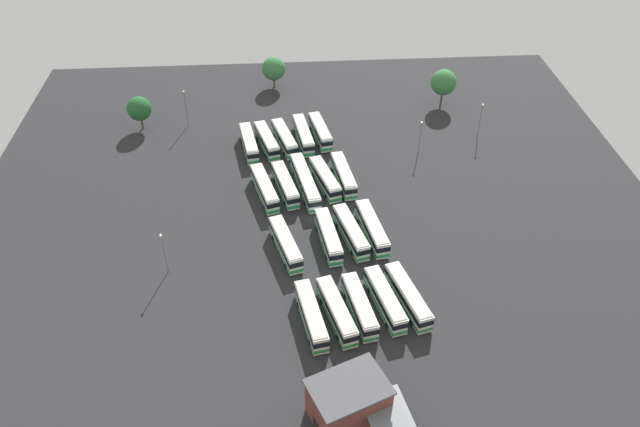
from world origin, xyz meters
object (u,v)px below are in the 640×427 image
Objects in this scene: bus_row0_slot1 at (385,300)px; bus_row3_slot0 at (320,132)px; bus_row2_slot4 at (265,188)px; bus_row3_slot4 at (249,143)px; bus_row0_slot0 at (408,297)px; tree_northwest at (444,82)px; bus_row2_slot1 at (325,179)px; bus_row1_slot2 at (328,236)px; lamp_post_far_corner at (164,252)px; lamp_post_by_building at (420,136)px; lamp_post_near_entrance at (480,119)px; bus_row3_slot3 at (267,141)px; lamp_post_mid_lot at (186,107)px; tree_northeast at (139,109)px; depot_building at (348,402)px; bus_row2_slot3 at (285,185)px; bus_row3_slot2 at (284,138)px; bus_row1_slot4 at (286,244)px; bus_row3_slot1 at (303,135)px; bus_row2_slot2 at (305,182)px; tree_south_edge at (274,69)px; bus_row1_slot1 at (351,232)px; bus_row0_slot3 at (337,311)px; bus_row0_slot2 at (359,306)px; bus_row0_slot4 at (311,316)px; bus_row2_slot0 at (344,175)px; maintenance_shelter at (391,421)px.

bus_row0_slot1 is 51.00m from bus_row3_slot0.
bus_row0_slot1 is 1.03× the size of bus_row3_slot0.
bus_row2_slot4 is 1.06× the size of bus_row3_slot4.
tree_northwest reaches higher than bus_row0_slot0.
bus_row1_slot2 is at bearing 177.75° from bus_row2_slot1.
lamp_post_far_corner is 1.11× the size of lamp_post_by_building.
lamp_post_near_entrance is 0.87× the size of tree_northwest.
lamp_post_far_corner is at bearing 155.64° from bus_row3_slot3.
tree_northeast is at bearing 93.51° from lamp_post_mid_lot.
lamp_post_by_building reaches higher than depot_building.
bus_row3_slot3 is at bearing 37.68° from bus_row2_slot1.
bus_row2_slot1 and bus_row3_slot4 have the same top height.
bus_row2_slot1 and bus_row2_slot3 have the same top height.
tree_northwest is at bearing -67.48° from bus_row3_slot2.
bus_row3_slot4 is (32.80, 6.98, -0.00)m from bus_row1_slot4.
bus_row1_slot4 is at bearing -144.40° from tree_northeast.
bus_row1_slot4 is at bearing 172.31° from bus_row3_slot1.
bus_row2_slot2 is (31.98, 10.90, 0.00)m from bus_row0_slot1.
lamp_post_near_entrance reaches higher than bus_row3_slot4.
tree_south_edge is at bearing 8.32° from bus_row1_slot2.
tree_northeast is (41.25, 42.87, 3.14)m from bus_row1_slot1.
bus_row0_slot3 is at bearing 103.42° from bus_row0_slot1.
bus_row3_slot1 is (49.42, 10.46, 0.00)m from bus_row0_slot1.
bus_row2_slot3 is 1.02× the size of bus_row3_slot4.
bus_row0_slot3 is at bearing -174.73° from bus_row2_slot2.
bus_row3_slot0 is 49.08m from lamp_post_far_corner.
bus_row0_slot0 is 1.10× the size of depot_building.
bus_row3_slot3 is (48.69, 14.24, -0.00)m from bus_row0_slot2.
tree_south_edge is at bearing 3.46° from bus_row0_slot4.
bus_row0_slot3 is 72.89m from tree_northwest.
bus_row3_slot1 is 1.61× the size of lamp_post_far_corner.
bus_row2_slot0 is 1.01× the size of bus_row2_slot3.
depot_building is at bearing -166.48° from bus_row0_slot4.
bus_row0_slot2 is 0.97× the size of bus_row2_slot3.
lamp_post_near_entrance reaches higher than bus_row2_slot3.
bus_row0_slot1 and bus_row2_slot1 have the same top height.
bus_row3_slot3 is at bearing 25.09° from bus_row0_slot0.
bus_row0_slot0 is 1.04× the size of bus_row2_slot3.
tree_northwest is (65.04, -27.43, 3.98)m from bus_row0_slot2.
bus_row3_slot2 is (16.88, -0.25, -0.00)m from bus_row2_slot3.
lamp_post_mid_lot reaches higher than maintenance_shelter.
lamp_post_by_building is at bearing -21.95° from bus_row0_slot2.
lamp_post_near_entrance is (0.22, -38.86, 2.40)m from bus_row3_slot1.
tree_northeast reaches higher than bus_row3_slot3.
bus_row2_slot2 is (31.54, 14.59, 0.00)m from bus_row0_slot0.
lamp_post_mid_lot is 52.31m from lamp_post_by_building.
bus_row3_slot0 is at bearing -73.88° from bus_row3_slot2.
bus_row0_slot2 is 1.57× the size of tree_northeast.
lamp_post_mid_lot is (60.29, 28.50, 2.83)m from bus_row0_slot3.
bus_row3_slot4 is at bearing 37.07° from bus_row2_slot2.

